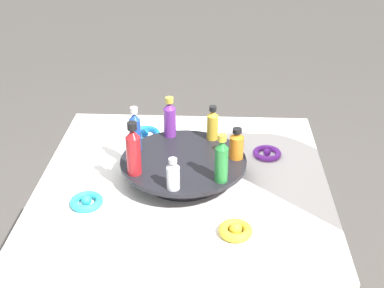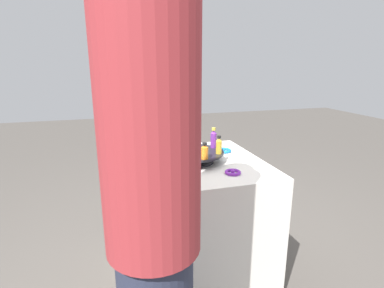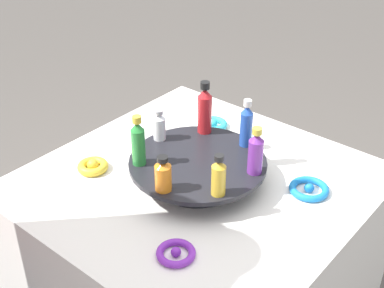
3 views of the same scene
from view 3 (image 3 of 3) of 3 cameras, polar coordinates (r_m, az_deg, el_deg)
The scene contains 13 objects.
party_table at distance 1.66m, azimuth 0.53°, elevation -14.63°, with size 0.82×0.82×0.76m.
display_stand at distance 1.39m, azimuth 0.62°, elevation -2.55°, with size 0.36×0.36×0.06m.
bottle_green at distance 1.34m, azimuth -5.76°, elevation 0.19°, with size 0.03×0.03×0.14m.
bottle_orange at distance 1.25m, azimuth -3.11°, elevation -3.28°, with size 0.04×0.04×0.09m.
bottle_gold at distance 1.23m, azimuth 2.85°, elevation -3.48°, with size 0.03×0.03×0.11m.
bottle_purple at distance 1.31m, azimuth 6.81°, elevation -0.88°, with size 0.04×0.04×0.13m.
bottle_blue at distance 1.42m, azimuth 5.82°, elevation 2.06°, with size 0.03×0.03×0.13m.
bottle_red at distance 1.47m, azimuth 1.37°, elevation 3.72°, with size 0.04×0.04×0.15m.
bottle_clear at distance 1.45m, azimuth -3.51°, elevation 1.94°, with size 0.03×0.03×0.09m.
ribbon_bow_teal at distance 1.65m, azimuth 2.26°, elevation 2.12°, with size 0.09×0.09×0.03m.
ribbon_bow_gold at distance 1.47m, azimuth -10.53°, elevation -2.34°, with size 0.08×0.08×0.03m.
ribbon_bow_purple at distance 1.19m, azimuth -1.72°, elevation -11.55°, with size 0.09×0.09×0.02m.
ribbon_bow_blue at distance 1.40m, azimuth 12.37°, elevation -4.70°, with size 0.10×0.10×0.03m.
Camera 3 is at (-0.73, 0.89, 1.58)m, focal length 50.00 mm.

